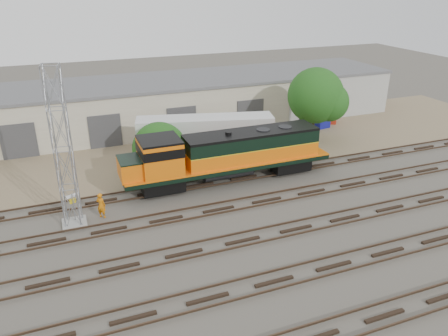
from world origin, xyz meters
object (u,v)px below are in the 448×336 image
object	(u,v)px
worker	(101,205)
semi_trailer	(209,132)
signal_tower	(63,153)
locomotive	(225,155)

from	to	relation	value
worker	semi_trailer	size ratio (longest dim) A/B	0.15
signal_tower	worker	world-z (taller)	signal_tower
locomotive	worker	world-z (taller)	locomotive
locomotive	semi_trailer	size ratio (longest dim) A/B	1.37
locomotive	worker	xyz separation A→B (m)	(-10.44, -2.39, -1.49)
semi_trailer	locomotive	bearing A→B (deg)	-82.16
signal_tower	semi_trailer	xyz separation A→B (m)	(13.04, 8.65, -2.93)
locomotive	worker	distance (m)	10.81
locomotive	signal_tower	world-z (taller)	signal_tower
locomotive	semi_trailer	bearing A→B (deg)	83.74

